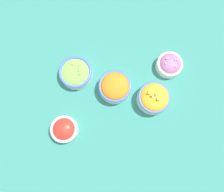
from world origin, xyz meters
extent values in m
plane|color=#337F75|center=(0.00, 0.00, 0.00)|extent=(3.00, 3.00, 0.00)
cylinder|color=silver|center=(-0.01, -0.04, 0.02)|extent=(0.14, 0.14, 0.05)
torus|color=#4766B7|center=(-0.01, -0.04, 0.05)|extent=(0.14, 0.14, 0.01)
ellipsoid|color=orange|center=(-0.01, -0.04, 0.05)|extent=(0.12, 0.12, 0.06)
cylinder|color=silver|center=(-0.23, -0.17, 0.02)|extent=(0.11, 0.11, 0.04)
torus|color=silver|center=(-0.23, -0.17, 0.04)|extent=(0.11, 0.11, 0.01)
ellipsoid|color=#9E5B8E|center=(-0.23, -0.17, 0.04)|extent=(0.09, 0.09, 0.04)
cube|color=#C699C1|center=(-0.24, -0.18, 0.06)|extent=(0.01, 0.01, 0.01)
cube|color=#C699C1|center=(-0.21, -0.18, 0.06)|extent=(0.01, 0.01, 0.01)
cube|color=#C699C1|center=(-0.25, -0.15, 0.06)|extent=(0.01, 0.01, 0.01)
cube|color=#C699C1|center=(-0.21, -0.16, 0.06)|extent=(0.01, 0.01, 0.01)
cube|color=#C699C1|center=(-0.25, -0.18, 0.06)|extent=(0.01, 0.01, 0.01)
cube|color=#C699C1|center=(-0.21, -0.18, 0.06)|extent=(0.01, 0.01, 0.01)
cylinder|color=white|center=(-0.17, -0.01, 0.03)|extent=(0.13, 0.13, 0.05)
torus|color=#4766B7|center=(-0.17, -0.01, 0.05)|extent=(0.13, 0.13, 0.01)
ellipsoid|color=orange|center=(-0.17, -0.01, 0.05)|extent=(0.12, 0.12, 0.05)
cube|color=#F4A828|center=(-0.15, -0.02, 0.08)|extent=(0.01, 0.01, 0.01)
cube|color=#F4A828|center=(-0.17, -0.02, 0.08)|extent=(0.01, 0.01, 0.01)
cube|color=#F4A828|center=(-0.16, -0.01, 0.08)|extent=(0.01, 0.01, 0.01)
cube|color=#F4A828|center=(-0.18, 0.00, 0.08)|extent=(0.01, 0.01, 0.01)
cylinder|color=silver|center=(0.18, 0.16, 0.02)|extent=(0.11, 0.11, 0.04)
torus|color=silver|center=(0.18, 0.16, 0.04)|extent=(0.11, 0.11, 0.01)
ellipsoid|color=red|center=(0.18, 0.16, 0.04)|extent=(0.09, 0.09, 0.05)
ellipsoid|color=red|center=(0.18, 0.15, 0.06)|extent=(0.01, 0.01, 0.00)
ellipsoid|color=red|center=(0.20, 0.15, 0.06)|extent=(0.01, 0.01, 0.00)
ellipsoid|color=red|center=(0.18, 0.18, 0.06)|extent=(0.01, 0.01, 0.00)
ellipsoid|color=red|center=(0.18, 0.19, 0.06)|extent=(0.01, 0.01, 0.00)
ellipsoid|color=red|center=(0.19, 0.17, 0.06)|extent=(0.01, 0.01, 0.00)
ellipsoid|color=red|center=(0.15, 0.16, 0.06)|extent=(0.01, 0.01, 0.00)
cylinder|color=silver|center=(0.17, -0.08, 0.02)|extent=(0.14, 0.14, 0.04)
torus|color=#4766B7|center=(0.17, -0.08, 0.04)|extent=(0.14, 0.14, 0.01)
ellipsoid|color=#7ABC4C|center=(0.17, -0.08, 0.04)|extent=(0.11, 0.11, 0.03)
ellipsoid|color=#99D166|center=(0.15, -0.09, 0.06)|extent=(0.01, 0.01, 0.01)
ellipsoid|color=#99D166|center=(0.15, -0.11, 0.05)|extent=(0.01, 0.01, 0.01)
ellipsoid|color=#99D166|center=(0.18, -0.11, 0.05)|extent=(0.01, 0.01, 0.01)
ellipsoid|color=#99D166|center=(0.15, -0.09, 0.05)|extent=(0.01, 0.01, 0.01)
ellipsoid|color=#99D166|center=(0.14, -0.07, 0.05)|extent=(0.01, 0.01, 0.01)
camera|label=1|loc=(-0.02, 0.17, 0.93)|focal=35.00mm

